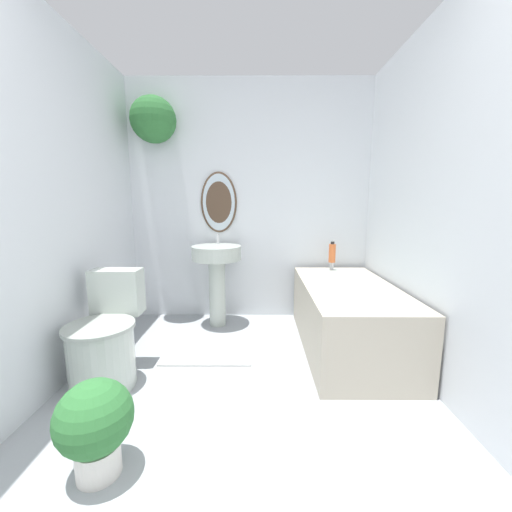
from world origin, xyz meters
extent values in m
cube|color=silver|center=(0.00, 2.81, 1.20)|extent=(2.53, 0.06, 2.40)
ellipsoid|color=#4C3828|center=(-0.31, 2.76, 1.20)|extent=(0.37, 0.02, 0.61)
ellipsoid|color=silver|center=(-0.31, 2.76, 1.20)|extent=(0.33, 0.01, 0.57)
cylinder|color=silver|center=(-0.90, 2.65, 2.06)|extent=(0.19, 0.19, 0.11)
sphere|color=#2D6B33|center=(-0.90, 2.65, 1.97)|extent=(0.43, 0.43, 0.43)
cube|color=silver|center=(-1.23, 1.39, 1.20)|extent=(0.06, 2.90, 2.40)
cube|color=silver|center=(1.23, 1.39, 1.20)|extent=(0.06, 2.90, 2.40)
cylinder|color=#B2BCB2|center=(-0.93, 1.43, 0.20)|extent=(0.40, 0.40, 0.40)
cylinder|color=#97A097|center=(-0.93, 1.43, 0.42)|extent=(0.43, 0.43, 0.02)
cube|color=#B2BCB2|center=(-0.93, 1.71, 0.57)|extent=(0.34, 0.17, 0.32)
cylinder|color=#B2BCB2|center=(-0.31, 2.50, 0.33)|extent=(0.16, 0.16, 0.66)
cylinder|color=#B2BCB2|center=(-0.31, 2.50, 0.72)|extent=(0.47, 0.47, 0.13)
cylinder|color=silver|center=(-0.31, 2.63, 0.84)|extent=(0.02, 0.02, 0.10)
cube|color=#B2A893|center=(0.82, 2.01, 0.27)|extent=(0.72, 1.44, 0.53)
cube|color=#B2BCB2|center=(0.82, 2.01, 0.52)|extent=(0.62, 1.34, 0.04)
cylinder|color=silver|center=(0.82, 2.63, 0.57)|extent=(0.04, 0.04, 0.08)
cylinder|color=#DB6633|center=(0.82, 2.60, 0.71)|extent=(0.07, 0.07, 0.18)
cylinder|color=black|center=(0.82, 2.60, 0.81)|extent=(0.04, 0.04, 0.02)
cylinder|color=silver|center=(-0.62, 0.75, 0.07)|extent=(0.19, 0.19, 0.14)
sphere|color=#2D6B33|center=(-0.62, 0.75, 0.28)|extent=(0.33, 0.33, 0.33)
cube|color=silver|center=(-0.31, 1.86, 0.01)|extent=(0.70, 0.36, 0.02)
camera|label=1|loc=(0.09, -0.46, 1.19)|focal=22.00mm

